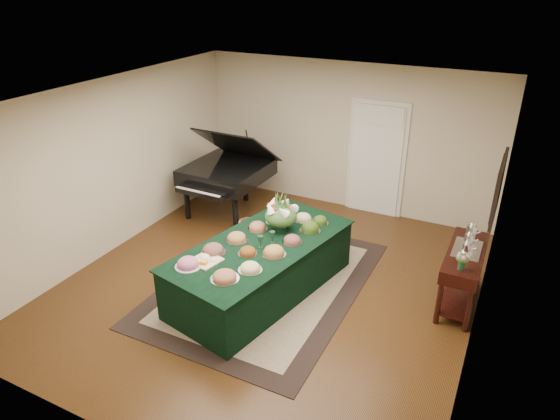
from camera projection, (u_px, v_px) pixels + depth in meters
The scene contains 14 objects.
ground at pixel (271, 283), 7.24m from camera, with size 6.00×6.00×0.00m, color black.
area_rug at pixel (266, 282), 7.24m from camera, with size 2.58×3.62×0.01m.
kitchen_doorway at pixel (376, 160), 8.94m from camera, with size 1.05×0.07×2.10m.
buffet_table at pixel (262, 267), 6.90m from camera, with size 1.83×2.95×0.76m.
food_platters at pixel (261, 240), 6.73m from camera, with size 1.31×2.33×0.12m.
cutting_board at pixel (207, 258), 6.33m from camera, with size 0.41×0.41×0.10m.
green_goblets at pixel (266, 239), 6.66m from camera, with size 0.16×0.25×0.18m.
floral_centerpiece at pixel (281, 212), 6.97m from camera, with size 0.48×0.48×0.48m.
grand_piano at pixel (227, 172), 8.99m from camera, with size 1.47×1.64×1.65m.
wicker_basket at pixel (249, 228), 8.55m from camera, with size 0.36×0.36×0.23m, color olive.
mahogany_sideboard at pixel (464, 263), 6.53m from camera, with size 0.45×1.32×0.82m.
tea_service at pixel (469, 241), 6.46m from camera, with size 0.34×0.58×0.30m.
pink_bouquet at pixel (463, 259), 5.99m from camera, with size 0.18×0.18×0.23m.
wall_painting at pixel (498, 188), 5.95m from camera, with size 0.05×0.95×0.75m.
Camera 1 is at (2.82, -5.36, 4.10)m, focal length 32.00 mm.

